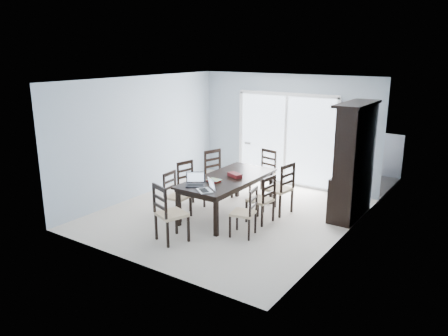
{
  "coord_description": "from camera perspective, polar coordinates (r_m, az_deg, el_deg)",
  "views": [
    {
      "loc": [
        4.46,
        -6.73,
        3.13
      ],
      "look_at": [
        -0.09,
        0.0,
        0.92
      ],
      "focal_mm": 35.0,
      "sensor_mm": 36.0,
      "label": 1
    }
  ],
  "objects": [
    {
      "name": "ceiling",
      "position": [
        8.09,
        0.55,
        11.44
      ],
      "size": [
        5.0,
        5.0,
        0.0
      ],
      "primitive_type": "plane",
      "rotation": [
        3.14,
        0.0,
        0.0
      ],
      "color": "white",
      "rests_on": "back_wall"
    },
    {
      "name": "hot_tub",
      "position": [
        11.47,
        8.19,
        1.52
      ],
      "size": [
        1.91,
        1.75,
        0.9
      ],
      "rotation": [
        0.0,
        0.0,
        0.13
      ],
      "color": "brown",
      "rests_on": "balcony"
    },
    {
      "name": "laptop_silver",
      "position": [
        7.59,
        -2.55,
        -2.66
      ],
      "size": [
        0.39,
        0.36,
        0.22
      ],
      "rotation": [
        0.0,
        0.0,
        -0.63
      ],
      "color": "silver",
      "rests_on": "dining_table"
    },
    {
      "name": "wall_right",
      "position": [
        7.32,
        15.37,
        0.17
      ],
      "size": [
        0.02,
        5.0,
        2.6
      ],
      "primitive_type": "cube",
      "color": "#95A4B2",
      "rests_on": "floor"
    },
    {
      "name": "chair_left_mid",
      "position": [
        8.94,
        -4.66,
        -1.49
      ],
      "size": [
        0.5,
        0.49,
        1.08
      ],
      "rotation": [
        0.0,
        0.0,
        -1.8
      ],
      "color": "black",
      "rests_on": "floor"
    },
    {
      "name": "back_wall",
      "position": [
        10.42,
        8.18,
        4.92
      ],
      "size": [
        4.5,
        0.02,
        2.6
      ],
      "primitive_type": "cube",
      "color": "#95A4B2",
      "rests_on": "floor"
    },
    {
      "name": "game_box",
      "position": [
        8.43,
        1.43,
        -0.94
      ],
      "size": [
        0.33,
        0.25,
        0.08
      ],
      "primitive_type": "cube",
      "rotation": [
        0.0,
        0.0,
        -0.37
      ],
      "color": "#4D0F17",
      "rests_on": "dining_table"
    },
    {
      "name": "wall_left",
      "position": [
        9.68,
        -10.67,
        4.04
      ],
      "size": [
        0.02,
        5.0,
        2.6
      ],
      "primitive_type": "cube",
      "color": "#95A4B2",
      "rests_on": "floor"
    },
    {
      "name": "chair_right_near",
      "position": [
        7.48,
        3.14,
        -5.1
      ],
      "size": [
        0.46,
        0.45,
        1.01
      ],
      "rotation": [
        0.0,
        0.0,
        1.78
      ],
      "color": "black",
      "rests_on": "floor"
    },
    {
      "name": "china_hutch",
      "position": [
        8.6,
        16.58,
        0.7
      ],
      "size": [
        0.5,
        1.38,
        2.2
      ],
      "color": "black",
      "rests_on": "floor"
    },
    {
      "name": "balcony",
      "position": [
        11.61,
        10.11,
        -0.95
      ],
      "size": [
        4.5,
        2.0,
        0.1
      ],
      "primitive_type": "cube",
      "color": "gray",
      "rests_on": "ground"
    },
    {
      "name": "chair_left_far",
      "position": [
        9.48,
        -1.07,
        -0.09
      ],
      "size": [
        0.57,
        0.56,
        1.19
      ],
      "rotation": [
        0.0,
        0.0,
        -1.86
      ],
      "color": "black",
      "rests_on": "floor"
    },
    {
      "name": "railing",
      "position": [
        12.36,
        12.15,
        2.8
      ],
      "size": [
        4.5,
        0.06,
        1.1
      ],
      "primitive_type": "cube",
      "color": "#99999E",
      "rests_on": "balcony"
    },
    {
      "name": "chair_right_mid",
      "position": [
        8.06,
        5.29,
        -3.45
      ],
      "size": [
        0.45,
        0.44,
        1.06
      ],
      "rotation": [
        0.0,
        0.0,
        1.46
      ],
      "color": "black",
      "rests_on": "floor"
    },
    {
      "name": "sliding_door",
      "position": [
        10.43,
        8.08,
        3.75
      ],
      "size": [
        2.52,
        0.05,
        2.18
      ],
      "color": "silver",
      "rests_on": "floor"
    },
    {
      "name": "chair_end_far",
      "position": [
        9.8,
        5.43,
        0.17
      ],
      "size": [
        0.51,
        0.52,
        1.13
      ],
      "rotation": [
        0.0,
        0.0,
        2.93
      ],
      "color": "black",
      "rests_on": "floor"
    },
    {
      "name": "book_stack",
      "position": [
        8.15,
        -1.32,
        -1.63
      ],
      "size": [
        0.26,
        0.2,
        0.04
      ],
      "rotation": [
        0.0,
        0.0,
        -0.16
      ],
      "color": "maroon",
      "rests_on": "dining_table"
    },
    {
      "name": "chair_left_near",
      "position": [
        8.39,
        -6.53,
        -2.87
      ],
      "size": [
        0.42,
        0.41,
        1.02
      ],
      "rotation": [
        0.0,
        0.0,
        -1.5
      ],
      "color": "black",
      "rests_on": "floor"
    },
    {
      "name": "chair_right_far",
      "position": [
        8.54,
        7.65,
        -1.96
      ],
      "size": [
        0.52,
        0.51,
        1.19
      ],
      "rotation": [
        0.0,
        0.0,
        1.42
      ],
      "color": "black",
      "rests_on": "floor"
    },
    {
      "name": "dining_table",
      "position": [
        8.44,
        0.51,
        -1.72
      ],
      "size": [
        1.0,
        2.2,
        0.75
      ],
      "color": "black",
      "rests_on": "floor"
    },
    {
      "name": "laptop_dark",
      "position": [
        7.89,
        -3.76,
        -1.95
      ],
      "size": [
        0.42,
        0.39,
        0.24
      ],
      "rotation": [
        0.0,
        0.0,
        0.62
      ],
      "color": "black",
      "rests_on": "dining_table"
    },
    {
      "name": "chair_end_near",
      "position": [
        7.28,
        -7.56,
        -5.12
      ],
      "size": [
        0.56,
        0.57,
        1.17
      ],
      "rotation": [
        0.0,
        0.0,
        -0.34
      ],
      "color": "black",
      "rests_on": "floor"
    },
    {
      "name": "floor",
      "position": [
        8.66,
        0.5,
        -5.99
      ],
      "size": [
        5.0,
        5.0,
        0.0
      ],
      "primitive_type": "plane",
      "color": "beige",
      "rests_on": "ground"
    },
    {
      "name": "cell_phone",
      "position": [
        7.56,
        -2.66,
        -3.11
      ],
      "size": [
        0.13,
        0.09,
        0.01
      ],
      "primitive_type": "cube",
      "rotation": [
        0.0,
        0.0,
        -0.35
      ],
      "color": "black",
      "rests_on": "dining_table"
    }
  ]
}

